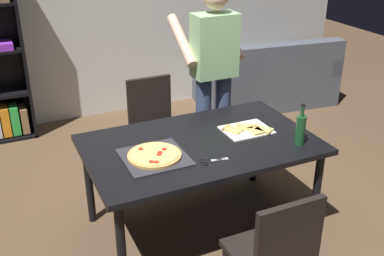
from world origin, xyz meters
TOP-DOWN VIEW (x-y plane):
  - ground_plane at (0.00, 0.00)m, footprint 12.00×12.00m
  - dining_table at (0.00, 0.00)m, footprint 1.67×1.03m
  - chair_near_camera at (-0.00, -1.00)m, footprint 0.42×0.42m
  - chair_far_side at (0.00, 1.00)m, footprint 0.42×0.42m
  - couch at (1.89, 1.99)m, footprint 1.79×1.04m
  - person_serving_pizza at (0.50, 0.78)m, footprint 0.55×0.54m
  - pepperoni_pizza_on_tray at (-0.39, -0.08)m, footprint 0.43×0.43m
  - pizza_slices_on_towel at (0.41, 0.03)m, footprint 0.36×0.29m
  - wine_bottle at (0.63, -0.32)m, footprint 0.07×0.07m
  - kitchen_scissors at (-0.07, -0.29)m, footprint 0.20×0.09m

SIDE VIEW (x-z plane):
  - ground_plane at x=0.00m, z-range 0.00..0.00m
  - couch at x=1.89m, z-range -0.12..0.73m
  - chair_near_camera at x=0.00m, z-range 0.06..0.96m
  - chair_far_side at x=0.00m, z-range 0.06..0.96m
  - dining_table at x=0.00m, z-range 0.31..1.06m
  - kitchen_scissors at x=-0.07m, z-range 0.75..0.76m
  - pizza_slices_on_towel at x=0.41m, z-range 0.75..0.78m
  - pepperoni_pizza_on_tray at x=-0.39m, z-range 0.75..0.78m
  - wine_bottle at x=0.63m, z-range 0.71..1.03m
  - person_serving_pizza at x=0.50m, z-range 0.12..1.87m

